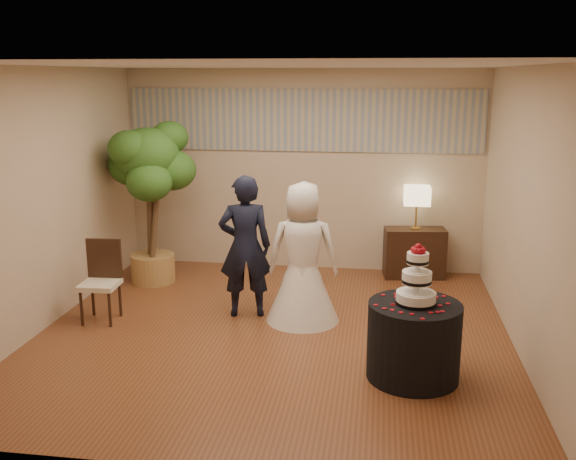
% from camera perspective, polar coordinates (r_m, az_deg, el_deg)
% --- Properties ---
extents(floor, '(5.00, 5.00, 0.00)m').
position_cam_1_polar(floor, '(7.00, -1.30, -9.13)').
color(floor, brown).
rests_on(floor, ground).
extents(ceiling, '(5.00, 5.00, 0.00)m').
position_cam_1_polar(ceiling, '(6.45, -1.44, 14.45)').
color(ceiling, white).
rests_on(ceiling, wall_back).
extents(wall_back, '(5.00, 0.06, 2.80)m').
position_cam_1_polar(wall_back, '(9.02, 1.30, 5.30)').
color(wall_back, '#C4AE91').
rests_on(wall_back, ground).
extents(wall_front, '(5.00, 0.06, 2.80)m').
position_cam_1_polar(wall_front, '(4.22, -7.07, -4.51)').
color(wall_front, '#C4AE91').
rests_on(wall_front, ground).
extents(wall_left, '(0.06, 5.00, 2.80)m').
position_cam_1_polar(wall_left, '(7.42, -20.79, 2.59)').
color(wall_left, '#C4AE91').
rests_on(wall_left, ground).
extents(wall_right, '(0.06, 5.00, 2.80)m').
position_cam_1_polar(wall_right, '(6.65, 20.41, 1.43)').
color(wall_right, '#C4AE91').
rests_on(wall_right, ground).
extents(mural_border, '(4.90, 0.02, 0.85)m').
position_cam_1_polar(mural_border, '(8.93, 1.31, 9.73)').
color(mural_border, '#9D9D95').
rests_on(mural_border, wall_back).
extents(groom, '(0.67, 0.51, 1.63)m').
position_cam_1_polar(groom, '(7.27, -3.83, -1.47)').
color(groom, black).
rests_on(groom, floor).
extents(bride, '(0.87, 0.87, 1.59)m').
position_cam_1_polar(bride, '(7.10, 1.33, -2.01)').
color(bride, white).
rests_on(bride, floor).
extents(cake_table, '(0.87, 0.87, 0.71)m').
position_cam_1_polar(cake_table, '(6.01, 11.11, -9.65)').
color(cake_table, black).
rests_on(cake_table, floor).
extents(wedding_cake, '(0.36, 0.36, 0.56)m').
position_cam_1_polar(wedding_cake, '(5.79, 11.40, -3.86)').
color(wedding_cake, white).
rests_on(wedding_cake, cake_table).
extents(console, '(0.85, 0.46, 0.68)m').
position_cam_1_polar(console, '(8.93, 11.16, -2.01)').
color(console, black).
rests_on(console, floor).
extents(table_lamp, '(0.35, 0.35, 0.58)m').
position_cam_1_polar(table_lamp, '(8.79, 11.35, 1.95)').
color(table_lamp, beige).
rests_on(table_lamp, console).
extents(ficus_tree, '(1.28, 1.28, 2.17)m').
position_cam_1_polar(ficus_tree, '(8.58, -12.18, 2.43)').
color(ficus_tree, '#2F5F1E').
rests_on(ficus_tree, floor).
extents(side_chair, '(0.44, 0.46, 0.91)m').
position_cam_1_polar(side_chair, '(7.47, -16.40, -4.49)').
color(side_chair, black).
rests_on(side_chair, floor).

